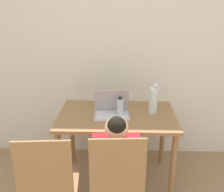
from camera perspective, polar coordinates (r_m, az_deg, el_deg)
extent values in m
cube|color=white|center=(2.88, -1.48, 10.28)|extent=(6.40, 0.05, 2.50)
cube|color=olive|center=(2.49, 1.06, -4.34)|extent=(1.10, 0.71, 0.03)
cylinder|color=olive|center=(2.47, -11.22, -14.81)|extent=(0.05, 0.05, 0.70)
cylinder|color=olive|center=(2.46, 13.09, -15.13)|extent=(0.05, 0.05, 0.70)
cylinder|color=olive|center=(2.97, -8.70, -8.10)|extent=(0.05, 0.05, 0.70)
cylinder|color=olive|center=(2.96, 10.92, -8.33)|extent=(0.05, 0.05, 0.70)
cube|color=olive|center=(2.13, 0.92, -18.41)|extent=(0.42, 0.42, 0.02)
cube|color=olive|center=(1.82, 1.23, -15.95)|extent=(0.38, 0.04, 0.49)
cylinder|color=olive|center=(2.41, 5.00, -19.74)|extent=(0.04, 0.04, 0.41)
cylinder|color=olive|center=(2.40, -3.62, -19.91)|extent=(0.04, 0.04, 0.41)
cube|color=olive|center=(2.16, -12.98, -18.46)|extent=(0.43, 0.43, 0.02)
cube|color=olive|center=(1.86, -14.63, -15.99)|extent=(0.38, 0.05, 0.49)
cylinder|color=olive|center=(2.40, -7.58, -20.04)|extent=(0.04, 0.04, 0.41)
cube|color=red|center=(2.01, 0.95, -13.97)|extent=(0.36, 0.20, 0.38)
sphere|color=beige|center=(1.87, 1.00, -7.00)|extent=(0.17, 0.17, 0.17)
sphere|color=black|center=(1.85, 1.02, -6.62)|extent=(0.14, 0.14, 0.14)
cylinder|color=#4C4742|center=(2.23, 2.87, -15.63)|extent=(0.11, 0.28, 0.09)
cylinder|color=#4C4742|center=(2.23, -1.36, -15.71)|extent=(0.11, 0.28, 0.09)
cylinder|color=#4C4742|center=(2.48, 2.52, -18.01)|extent=(0.07, 0.07, 0.43)
cylinder|color=#4C4742|center=(2.48, -1.33, -18.08)|extent=(0.07, 0.07, 0.43)
cylinder|color=red|center=(2.19, 4.70, -10.34)|extent=(0.07, 0.24, 0.06)
cylinder|color=red|center=(2.18, -3.30, -10.47)|extent=(0.07, 0.24, 0.06)
cube|color=#B2B2B7|center=(2.45, -0.04, -4.25)|extent=(0.34, 0.26, 0.01)
cube|color=silver|center=(2.45, -0.04, -4.12)|extent=(0.30, 0.19, 0.00)
cube|color=#B2B2B7|center=(2.48, -0.10, -0.95)|extent=(0.33, 0.11, 0.23)
cube|color=black|center=(2.48, -0.10, -0.89)|extent=(0.30, 0.10, 0.20)
cylinder|color=silver|center=(2.51, 8.96, -1.02)|extent=(0.08, 0.08, 0.24)
cylinder|color=#3D7A38|center=(2.50, 9.39, -0.18)|extent=(0.01, 0.01, 0.22)
sphere|color=white|center=(2.46, 9.53, 2.24)|extent=(0.04, 0.04, 0.04)
cylinder|color=#3D7A38|center=(2.51, 8.64, -0.49)|extent=(0.01, 0.01, 0.19)
sphere|color=white|center=(2.48, 8.76, 1.53)|extent=(0.04, 0.04, 0.04)
cylinder|color=#3D7A38|center=(2.48, 8.94, -0.71)|extent=(0.01, 0.01, 0.19)
sphere|color=white|center=(2.45, 9.06, 1.36)|extent=(0.03, 0.03, 0.03)
cylinder|color=silver|center=(2.43, 1.79, -2.47)|extent=(0.07, 0.07, 0.16)
cylinder|color=#262628|center=(2.40, 1.82, -0.46)|extent=(0.04, 0.04, 0.02)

